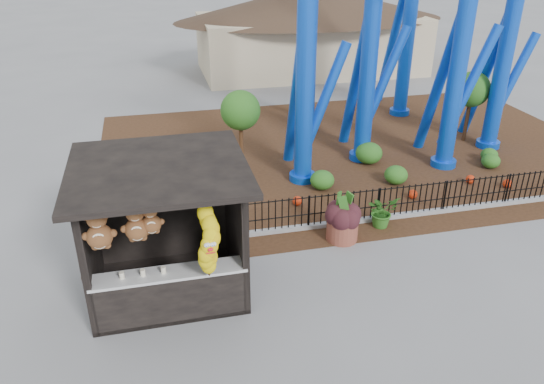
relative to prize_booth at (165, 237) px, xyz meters
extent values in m
plane|color=slate|center=(3.00, -0.90, -1.53)|extent=(120.00, 120.00, 0.00)
cube|color=#331E11|center=(7.00, 7.10, -1.52)|extent=(18.00, 12.00, 0.02)
cube|color=gray|center=(7.00, 2.10, -1.47)|extent=(18.00, 0.18, 0.12)
cube|color=black|center=(0.00, 0.30, -1.48)|extent=(3.20, 2.60, 0.10)
cube|color=black|center=(0.00, 1.54, -0.03)|extent=(3.20, 0.12, 3.00)
cube|color=black|center=(-1.54, 0.30, -0.03)|extent=(0.12, 2.60, 3.00)
cube|color=black|center=(1.54, 0.30, -0.03)|extent=(0.12, 2.60, 3.00)
cube|color=black|center=(0.00, 0.05, 1.53)|extent=(3.50, 3.40, 0.12)
cube|color=black|center=(-1.53, -0.93, -0.03)|extent=(0.14, 0.14, 3.00)
cube|color=black|center=(1.53, -0.93, -0.03)|extent=(0.14, 0.14, 3.00)
cube|color=black|center=(0.00, -0.75, -0.98)|extent=(3.00, 0.50, 1.10)
cube|color=silver|center=(0.00, -0.75, -0.41)|extent=(3.10, 0.55, 0.06)
cylinder|color=black|center=(0.00, -1.15, 1.32)|extent=(2.90, 0.04, 0.04)
cylinder|color=blue|center=(4.50, 5.10, 1.97)|extent=(0.56, 0.56, 7.00)
cylinder|color=blue|center=(4.50, 5.10, -1.41)|extent=(0.84, 0.84, 0.24)
cylinder|color=blue|center=(7.00, 6.30, 2.12)|extent=(0.56, 0.56, 7.30)
cylinder|color=blue|center=(7.00, 6.30, -1.41)|extent=(0.84, 0.84, 0.24)
cylinder|color=blue|center=(9.50, 5.10, 2.22)|extent=(0.56, 0.56, 7.50)
cylinder|color=blue|center=(9.50, 5.10, -1.41)|extent=(0.84, 0.84, 0.24)
cylinder|color=blue|center=(12.00, 6.30, 1.77)|extent=(0.56, 0.56, 6.60)
cylinder|color=blue|center=(12.00, 6.30, -1.41)|extent=(0.84, 0.84, 0.24)
cylinder|color=blue|center=(6.00, 9.60, 3.22)|extent=(0.56, 0.56, 9.50)
cylinder|color=blue|center=(6.00, 9.60, -1.41)|extent=(0.84, 0.84, 0.24)
cylinder|color=blue|center=(10.50, 10.60, -1.41)|extent=(0.84, 0.84, 0.24)
cylinder|color=blue|center=(4.50, 6.00, 1.09)|extent=(0.36, 2.21, 5.85)
cylinder|color=blue|center=(5.20, 5.40, 0.92)|extent=(1.62, 0.32, 3.73)
cylinder|color=blue|center=(7.00, 7.20, 1.21)|extent=(0.36, 2.29, 6.10)
cylinder|color=blue|center=(7.70, 6.60, 1.02)|extent=(1.67, 0.32, 3.88)
cylinder|color=blue|center=(9.50, 6.00, 1.28)|extent=(0.36, 2.34, 6.26)
cylinder|color=blue|center=(10.20, 5.40, 1.09)|extent=(1.71, 0.32, 3.99)
cylinder|color=blue|center=(12.00, 7.20, 0.94)|extent=(0.36, 2.10, 5.53)
cylinder|color=blue|center=(12.70, 6.60, 0.78)|extent=(1.54, 0.32, 3.52)
cylinder|color=brown|center=(4.49, 1.39, -1.23)|extent=(0.82, 0.82, 0.61)
ellipsoid|color=black|center=(4.49, 1.39, -0.61)|extent=(0.70, 0.70, 0.64)
imported|color=#2E581A|center=(5.77, 1.80, -1.08)|extent=(0.99, 0.91, 0.91)
ellipsoid|color=#255719|center=(4.91, 4.33, -1.22)|extent=(0.75, 0.75, 0.60)
ellipsoid|color=#255719|center=(7.30, 4.16, -1.22)|extent=(0.73, 0.73, 0.59)
ellipsoid|color=#255719|center=(10.95, 4.56, -1.27)|extent=(0.62, 0.62, 0.49)
ellipsoid|color=#255719|center=(7.10, 5.88, -1.15)|extent=(0.92, 0.92, 0.73)
ellipsoid|color=#255719|center=(11.24, 5.08, -1.28)|extent=(0.58, 0.58, 0.46)
sphere|color=#BA280C|center=(3.87, 3.45, -1.38)|extent=(0.28, 0.28, 0.28)
sphere|color=#BA280C|center=(7.35, 3.07, -1.38)|extent=(0.28, 0.28, 0.28)
sphere|color=#BA280C|center=(9.61, 3.62, -1.38)|extent=(0.28, 0.28, 0.28)
sphere|color=#BA280C|center=(10.56, 3.07, -1.38)|extent=(0.28, 0.28, 0.28)
cube|color=#BFAD8C|center=(9.00, 19.10, -0.03)|extent=(12.00, 6.00, 3.00)
camera|label=1|loc=(0.00, -9.71, 5.77)|focal=35.00mm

